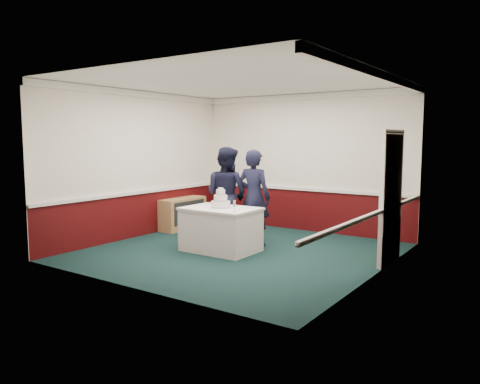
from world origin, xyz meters
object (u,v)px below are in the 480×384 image
Objects in this scene: sideboard at (183,213)px; person_man at (226,195)px; cake_table at (221,229)px; cake_knife at (213,209)px; champagne_flute at (234,204)px; wedding_cake at (221,202)px; person_woman at (254,198)px.

person_man is at bearing -18.82° from sideboard.
sideboard is 0.91× the size of cake_table.
champagne_flute reaches higher than cake_knife.
wedding_cake reaches higher than cake_knife.
wedding_cake is at bearing -31.42° from sideboard.
wedding_cake reaches higher than sideboard.
champagne_flute is at bearing -22.09° from cake_knife.
person_woman is at bearing 61.00° from cake_knife.
cake_table is (1.97, -1.20, 0.05)m from sideboard.
person_woman is (0.58, 0.09, -0.02)m from person_man.
cake_table is at bearing 150.75° from champagne_flute.
person_woman is (0.23, 0.74, 0.51)m from cake_table.
cake_table is at bearing 119.41° from person_man.
cake_table is 0.78m from champagne_flute.
sideboard is 1.81m from person_man.
cake_knife is at bearing -35.88° from sideboard.
wedding_cake is at bearing 67.96° from cake_knife.
person_man is at bearing 4.44° from person_woman.
cake_table is 0.93m from person_woman.
person_man is 1.02× the size of person_woman.
cake_knife is 0.92m from person_man.
person_man is (-0.35, 0.65, 0.03)m from wedding_cake.
person_woman reaches higher than cake_knife.
sideboard is 5.85× the size of champagne_flute.
person_man is (1.62, -0.55, 0.58)m from sideboard.
champagne_flute is at bearing -29.25° from wedding_cake.
cake_table is 0.44m from cake_knife.
wedding_cake is at bearing 90.00° from cake_table.
cake_table is 0.91m from person_man.
wedding_cake is (0.00, 0.00, 0.50)m from cake_table.
sideboard is 5.45× the size of cake_knife.
person_woman reaches higher than sideboard.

